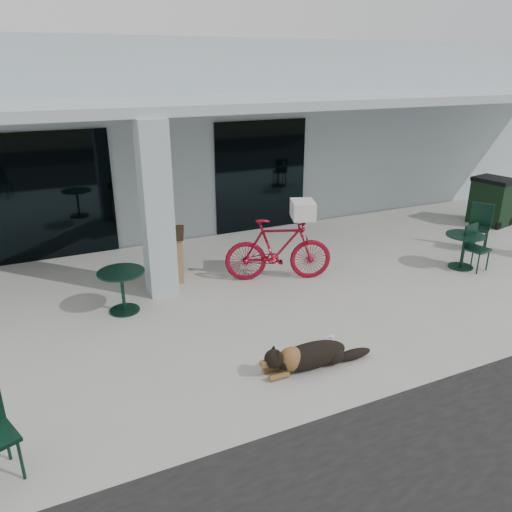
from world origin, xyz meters
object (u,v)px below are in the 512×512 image
cafe_chair_far_b (479,228)px  trash_receptacle (169,255)px  cafe_table_far (463,251)px  wheeled_bin (492,201)px  bicycle (278,250)px  cafe_table_near (123,291)px  cafe_chair_far_a (477,248)px  dog (311,354)px

cafe_chair_far_b → trash_receptacle: (-6.76, 1.29, -0.01)m
cafe_table_far → trash_receptacle: size_ratio=0.76×
cafe_chair_far_b → wheeled_bin: wheeled_bin is taller
bicycle → cafe_table_near: (-2.99, -0.10, -0.25)m
bicycle → cafe_chair_far_a: bicycle is taller
cafe_table_near → bicycle: bearing=1.9°
dog → cafe_chair_far_b: size_ratio=1.21×
bicycle → cafe_chair_far_a: bearing=-87.9°
cafe_chair_far_b → trash_receptacle: bearing=-135.0°
trash_receptacle → cafe_table_near: bearing=-137.5°
cafe_chair_far_b → cafe_table_far: bearing=-93.8°
trash_receptacle → wheeled_bin: size_ratio=0.83×
cafe_table_near → cafe_table_far: (6.71, -0.96, -0.01)m
cafe_table_near → cafe_chair_far_b: cafe_chair_far_b is taller
bicycle → wheeled_bin: 6.79m
trash_receptacle → cafe_chair_far_b: bearing=-10.8°
cafe_chair_far_a → wheeled_bin: (2.86, 2.17, 0.15)m
cafe_table_near → cafe_table_far: size_ratio=1.02×
dog → wheeled_bin: 8.61m
trash_receptacle → bicycle: bearing=-25.3°
cafe_chair_far_b → wheeled_bin: (1.88, 1.29, 0.09)m
wheeled_bin → cafe_chair_far_b: bearing=-156.5°
cafe_chair_far_b → wheeled_bin: bearing=90.5°
trash_receptacle → cafe_table_far: bearing=-19.3°
bicycle → cafe_table_near: bicycle is taller
trash_receptacle → cafe_chair_far_a: bearing=-20.6°
cafe_chair_far_a → cafe_chair_far_b: cafe_chair_far_b is taller
cafe_table_far → cafe_chair_far_b: cafe_chair_far_b is taller
bicycle → trash_receptacle: size_ratio=2.03×
bicycle → cafe_chair_far_a: size_ratio=2.22×
cafe_table_near → cafe_chair_far_a: cafe_chair_far_a is taller
bicycle → wheeled_bin: bicycle is taller
dog → cafe_chair_far_b: 6.36m
bicycle → cafe_table_far: 3.87m
dog → trash_receptacle: trash_receptacle is taller
bicycle → cafe_table_near: size_ratio=2.62×
trash_receptacle → wheeled_bin: bearing=0.0°
cafe_table_near → cafe_table_far: 6.78m
cafe_chair_far_a → bicycle: bearing=151.4°
trash_receptacle → wheeled_bin: 8.64m
cafe_table_near → cafe_chair_far_b: 7.86m
cafe_table_far → cafe_chair_far_a: 0.28m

